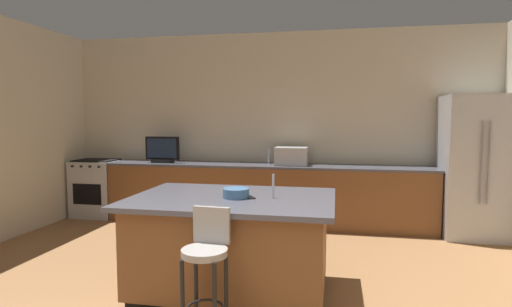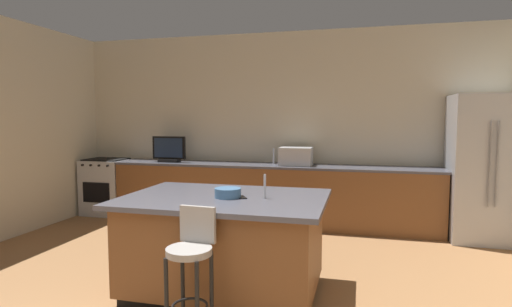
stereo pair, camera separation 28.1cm
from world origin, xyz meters
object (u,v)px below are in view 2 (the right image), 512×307
(fruit_bowl, at_px, (228,193))
(cell_phone, at_px, (241,197))
(refrigerator, at_px, (483,168))
(kitchen_island, at_px, (225,244))
(microwave, at_px, (296,156))
(tv_monitor, at_px, (169,150))
(range_oven, at_px, (107,186))
(bar_stool_center, at_px, (191,260))

(fruit_bowl, xyz_separation_m, cell_phone, (0.12, 0.02, -0.04))
(refrigerator, relative_size, cell_phone, 12.93)
(kitchen_island, height_order, refrigerator, refrigerator)
(cell_phone, bearing_deg, kitchen_island, 143.06)
(kitchen_island, xyz_separation_m, microwave, (0.27, 2.53, 0.59))
(tv_monitor, bearing_deg, microwave, 1.45)
(tv_monitor, bearing_deg, kitchen_island, -54.29)
(kitchen_island, bearing_deg, tv_monitor, 125.71)
(range_oven, relative_size, cell_phone, 6.30)
(refrigerator, bearing_deg, kitchen_island, -138.83)
(range_oven, relative_size, fruit_bowl, 3.93)
(tv_monitor, height_order, cell_phone, tv_monitor)
(refrigerator, xyz_separation_m, bar_stool_center, (-2.79, -3.22, -0.40))
(fruit_bowl, bearing_deg, refrigerator, 42.12)
(refrigerator, bearing_deg, tv_monitor, 179.54)
(refrigerator, bearing_deg, fruit_bowl, -137.88)
(kitchen_island, bearing_deg, bar_stool_center, -89.84)
(microwave, bearing_deg, kitchen_island, -96.09)
(range_oven, bearing_deg, refrigerator, -0.87)
(bar_stool_center, height_order, fruit_bowl, fruit_bowl)
(refrigerator, height_order, microwave, refrigerator)
(bar_stool_center, height_order, cell_phone, bar_stool_center)
(range_oven, distance_m, fruit_bowl, 3.99)
(refrigerator, relative_size, bar_stool_center, 2.02)
(microwave, height_order, tv_monitor, tv_monitor)
(kitchen_island, relative_size, tv_monitor, 3.34)
(refrigerator, relative_size, fruit_bowl, 8.07)
(kitchen_island, relative_size, cell_phone, 12.35)
(microwave, relative_size, fruit_bowl, 2.00)
(range_oven, bearing_deg, bar_stool_center, -48.03)
(kitchen_island, bearing_deg, fruit_bowl, -41.57)
(microwave, distance_m, fruit_bowl, 2.58)
(microwave, xyz_separation_m, fruit_bowl, (-0.22, -2.57, -0.11))
(refrigerator, relative_size, tv_monitor, 3.49)
(microwave, bearing_deg, bar_stool_center, -94.62)
(bar_stool_center, bearing_deg, cell_phone, 81.54)
(bar_stool_center, xyz_separation_m, fruit_bowl, (0.04, 0.74, 0.38))
(refrigerator, height_order, range_oven, refrigerator)
(range_oven, xyz_separation_m, bar_stool_center, (2.98, -3.31, 0.10))
(tv_monitor, distance_m, bar_stool_center, 3.75)
(range_oven, distance_m, bar_stool_center, 4.45)
(microwave, bearing_deg, range_oven, -179.98)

